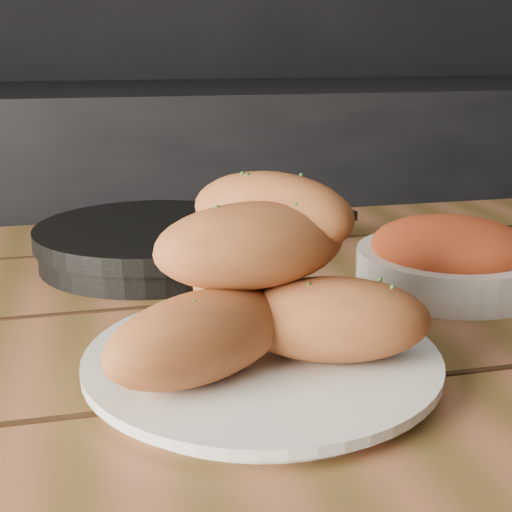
{
  "coord_description": "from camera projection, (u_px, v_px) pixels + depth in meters",
  "views": [
    {
      "loc": [
        -0.64,
        0.06,
        1.0
      ],
      "look_at": [
        -0.52,
        0.57,
        0.84
      ],
      "focal_mm": 50.0,
      "sensor_mm": 36.0,
      "label": 1
    }
  ],
  "objects": [
    {
      "name": "counter",
      "position": [
        349.0,
        263.0,
        1.83
      ],
      "size": [
        2.8,
        0.6,
        0.9
      ],
      "primitive_type": "cube",
      "color": "black",
      "rests_on": "ground"
    },
    {
      "name": "skillet",
      "position": [
        154.0,
        243.0,
        0.83
      ],
      "size": [
        0.4,
        0.27,
        0.05
      ],
      "color": "black",
      "rests_on": "table"
    },
    {
      "name": "bowl",
      "position": [
        449.0,
        257.0,
        0.74
      ],
      "size": [
        0.19,
        0.19,
        0.07
      ],
      "color": "white",
      "rests_on": "table"
    },
    {
      "name": "table",
      "position": [
        212.0,
        442.0,
        0.64
      ],
      "size": [
        1.49,
        0.93,
        0.75
      ],
      "color": "brown",
      "rests_on": "ground"
    },
    {
      "name": "plate",
      "position": [
        262.0,
        362.0,
        0.55
      ],
      "size": [
        0.28,
        0.28,
        0.02
      ],
      "color": "silver",
      "rests_on": "table"
    },
    {
      "name": "bread_rolls",
      "position": [
        259.0,
        282.0,
        0.54
      ],
      "size": [
        0.26,
        0.23,
        0.14
      ],
      "color": "#A2572D",
      "rests_on": "plate"
    }
  ]
}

